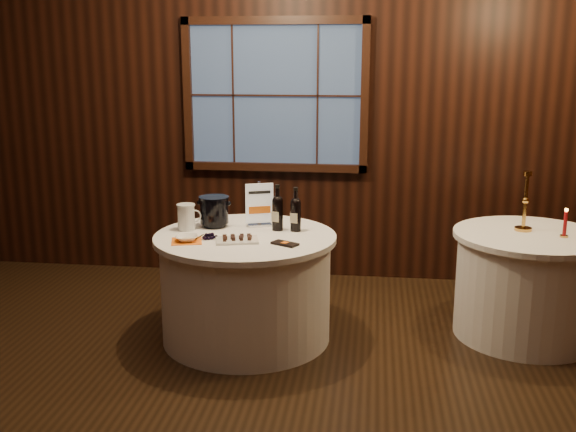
# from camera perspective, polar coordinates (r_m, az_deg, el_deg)

# --- Properties ---
(ground) EXTENTS (6.00, 6.00, 0.00)m
(ground) POSITION_cam_1_polar(r_m,az_deg,el_deg) (4.11, -6.22, -15.72)
(ground) COLOR black
(ground) RESTS_ON ground
(back_wall) EXTENTS (6.00, 0.10, 3.00)m
(back_wall) POSITION_cam_1_polar(r_m,az_deg,el_deg) (6.04, -1.06, 9.18)
(back_wall) COLOR black
(back_wall) RESTS_ON ground
(main_table) EXTENTS (1.28, 1.28, 0.77)m
(main_table) POSITION_cam_1_polar(r_m,az_deg,el_deg) (4.84, -3.58, -5.98)
(main_table) COLOR white
(main_table) RESTS_ON ground
(side_table) EXTENTS (1.08, 1.08, 0.77)m
(side_table) POSITION_cam_1_polar(r_m,az_deg,el_deg) (5.16, 19.57, -5.49)
(side_table) COLOR white
(side_table) RESTS_ON ground
(sign_stand) EXTENTS (0.20, 0.15, 0.33)m
(sign_stand) POSITION_cam_1_polar(r_m,az_deg,el_deg) (4.93, -2.46, 0.41)
(sign_stand) COLOR silver
(sign_stand) RESTS_ON main_table
(port_bottle_left) EXTENTS (0.08, 0.09, 0.33)m
(port_bottle_left) POSITION_cam_1_polar(r_m,az_deg,el_deg) (4.81, -0.90, 0.46)
(port_bottle_left) COLOR black
(port_bottle_left) RESTS_ON main_table
(port_bottle_right) EXTENTS (0.08, 0.08, 0.32)m
(port_bottle_right) POSITION_cam_1_polar(r_m,az_deg,el_deg) (4.79, 0.65, 0.33)
(port_bottle_right) COLOR black
(port_bottle_right) RESTS_ON main_table
(ice_bucket) EXTENTS (0.22, 0.22, 0.22)m
(ice_bucket) POSITION_cam_1_polar(r_m,az_deg,el_deg) (4.94, -6.27, 0.44)
(ice_bucket) COLOR black
(ice_bucket) RESTS_ON main_table
(chocolate_plate) EXTENTS (0.32, 0.25, 0.04)m
(chocolate_plate) POSITION_cam_1_polar(r_m,az_deg,el_deg) (4.56, -4.35, -1.96)
(chocolate_plate) COLOR white
(chocolate_plate) RESTS_ON main_table
(chocolate_box) EXTENTS (0.20, 0.16, 0.01)m
(chocolate_box) POSITION_cam_1_polar(r_m,az_deg,el_deg) (4.47, -0.26, -2.36)
(chocolate_box) COLOR black
(chocolate_box) RESTS_ON main_table
(grape_bunch) EXTENTS (0.17, 0.10, 0.04)m
(grape_bunch) POSITION_cam_1_polar(r_m,az_deg,el_deg) (4.62, -6.67, -1.77)
(grape_bunch) COLOR black
(grape_bunch) RESTS_ON main_table
(glass_pitcher) EXTENTS (0.17, 0.13, 0.19)m
(glass_pitcher) POSITION_cam_1_polar(r_m,az_deg,el_deg) (4.88, -8.59, -0.08)
(glass_pitcher) COLOR white
(glass_pitcher) RESTS_ON main_table
(orange_napkin) EXTENTS (0.25, 0.25, 0.00)m
(orange_napkin) POSITION_cam_1_polar(r_m,az_deg,el_deg) (4.60, -8.57, -2.11)
(orange_napkin) COLOR orange
(orange_napkin) RESTS_ON main_table
(cracker_bowl) EXTENTS (0.18, 0.18, 0.04)m
(cracker_bowl) POSITION_cam_1_polar(r_m,az_deg,el_deg) (4.60, -8.58, -1.87)
(cracker_bowl) COLOR white
(cracker_bowl) RESTS_ON orange_napkin
(brass_candlestick) EXTENTS (0.12, 0.12, 0.43)m
(brass_candlestick) POSITION_cam_1_polar(r_m,az_deg,el_deg) (5.08, 19.41, 0.54)
(brass_candlestick) COLOR #C18C3C
(brass_candlestick) RESTS_ON side_table
(red_candle) EXTENTS (0.06, 0.06, 0.21)m
(red_candle) POSITION_cam_1_polar(r_m,az_deg,el_deg) (5.01, 22.40, -0.76)
(red_candle) COLOR #C18C3C
(red_candle) RESTS_ON side_table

